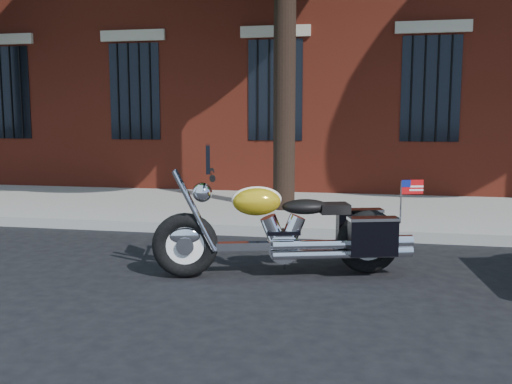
# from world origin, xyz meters

# --- Properties ---
(ground) EXTENTS (120.00, 120.00, 0.00)m
(ground) POSITION_xyz_m (0.00, 0.00, 0.00)
(ground) COLOR black
(ground) RESTS_ON ground
(curb) EXTENTS (40.00, 0.16, 0.15)m
(curb) POSITION_xyz_m (0.00, 1.38, 0.07)
(curb) COLOR gray
(curb) RESTS_ON ground
(sidewalk) EXTENTS (40.00, 3.60, 0.15)m
(sidewalk) POSITION_xyz_m (0.00, 3.26, 0.07)
(sidewalk) COLOR gray
(sidewalk) RESTS_ON ground
(motorcycle) EXTENTS (2.74, 1.24, 1.38)m
(motorcycle) POSITION_xyz_m (1.08, -0.56, 0.47)
(motorcycle) COLOR black
(motorcycle) RESTS_ON ground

